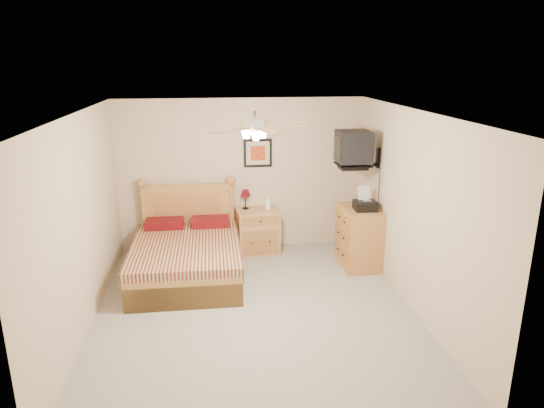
% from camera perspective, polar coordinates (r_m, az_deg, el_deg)
% --- Properties ---
extents(floor, '(4.50, 4.50, 0.00)m').
position_cam_1_polar(floor, '(6.32, -1.99, -12.48)').
color(floor, gray).
rests_on(floor, ground).
extents(ceiling, '(4.00, 4.50, 0.04)m').
position_cam_1_polar(ceiling, '(5.56, -2.25, 10.68)').
color(ceiling, white).
rests_on(ceiling, ground).
extents(wall_back, '(4.00, 0.04, 2.50)m').
position_cam_1_polar(wall_back, '(7.98, -3.61, 3.38)').
color(wall_back, beige).
rests_on(wall_back, ground).
extents(wall_front, '(4.00, 0.04, 2.50)m').
position_cam_1_polar(wall_front, '(3.76, 1.12, -12.38)').
color(wall_front, beige).
rests_on(wall_front, ground).
extents(wall_left, '(0.04, 4.50, 2.50)m').
position_cam_1_polar(wall_left, '(5.99, -21.54, -2.31)').
color(wall_left, beige).
rests_on(wall_left, ground).
extents(wall_right, '(0.04, 4.50, 2.50)m').
position_cam_1_polar(wall_right, '(6.31, 16.28, -0.87)').
color(wall_right, beige).
rests_on(wall_right, ground).
extents(bed, '(1.52, 1.99, 1.29)m').
position_cam_1_polar(bed, '(7.07, -10.14, -3.77)').
color(bed, '#AC8038').
rests_on(bed, ground).
extents(nightstand, '(0.72, 0.57, 0.73)m').
position_cam_1_polar(nightstand, '(8.02, -1.73, -3.15)').
color(nightstand, '#B27F4A').
rests_on(nightstand, ground).
extents(table_lamp, '(0.20, 0.20, 0.33)m').
position_cam_1_polar(table_lamp, '(7.91, -3.14, 0.58)').
color(table_lamp, '#5D0A15').
rests_on(table_lamp, nightstand).
extents(lotion_bottle, '(0.09, 0.09, 0.23)m').
position_cam_1_polar(lotion_bottle, '(7.84, -0.44, 0.10)').
color(lotion_bottle, white).
rests_on(lotion_bottle, nightstand).
extents(framed_picture, '(0.46, 0.04, 0.46)m').
position_cam_1_polar(framed_picture, '(7.91, -1.68, 6.02)').
color(framed_picture, black).
rests_on(framed_picture, wall_back).
extents(dresser, '(0.57, 0.80, 0.93)m').
position_cam_1_polar(dresser, '(7.56, 10.26, -3.85)').
color(dresser, '#A0652F').
rests_on(dresser, ground).
extents(fax_machine, '(0.33, 0.35, 0.34)m').
position_cam_1_polar(fax_machine, '(7.30, 10.94, 0.60)').
color(fax_machine, black).
rests_on(fax_machine, dresser).
extents(magazine_lower, '(0.22, 0.27, 0.02)m').
position_cam_1_polar(magazine_lower, '(7.70, 9.55, 0.28)').
color(magazine_lower, beige).
rests_on(magazine_lower, dresser).
extents(magazine_upper, '(0.27, 0.33, 0.02)m').
position_cam_1_polar(magazine_upper, '(7.72, 9.55, 0.51)').
color(magazine_upper, tan).
rests_on(magazine_upper, magazine_lower).
extents(wall_tv, '(0.56, 0.46, 0.58)m').
position_cam_1_polar(wall_tv, '(7.31, 10.71, 6.38)').
color(wall_tv, black).
rests_on(wall_tv, wall_right).
extents(ceiling_fan, '(1.14, 1.14, 0.28)m').
position_cam_1_polar(ceiling_fan, '(5.37, -2.04, 8.98)').
color(ceiling_fan, silver).
rests_on(ceiling_fan, ceiling).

